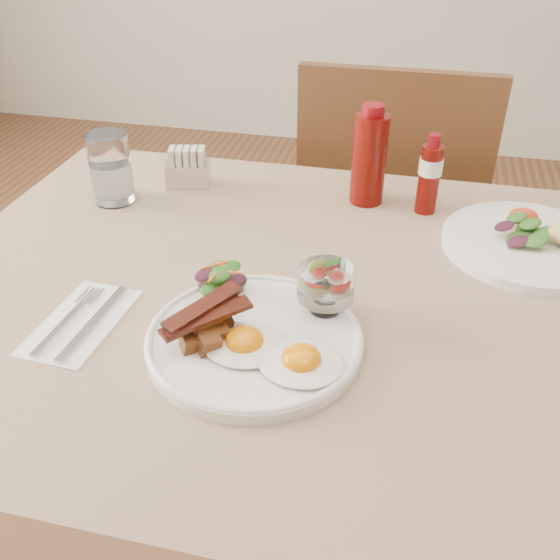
{
  "coord_description": "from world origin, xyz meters",
  "views": [
    {
      "loc": [
        0.05,
        -0.73,
        1.27
      ],
      "look_at": [
        -0.1,
        -0.08,
        0.82
      ],
      "focal_mm": 40.0,
      "sensor_mm": 36.0,
      "label": 1
    }
  ],
  "objects_px": {
    "table": "(358,346)",
    "chair_far": "(388,222)",
    "hot_sauce_bottle": "(429,175)",
    "water_glass": "(111,172)",
    "main_plate": "(254,341)",
    "second_plate": "(544,241)",
    "ketchup_bottle": "(369,158)",
    "sugar_caddy": "(188,170)",
    "fruit_cup": "(326,284)"
  },
  "relations": [
    {
      "from": "chair_far",
      "to": "second_plate",
      "type": "xyz_separation_m",
      "value": [
        0.27,
        -0.46,
        0.25
      ]
    },
    {
      "from": "ketchup_bottle",
      "to": "main_plate",
      "type": "bearing_deg",
      "value": -101.6
    },
    {
      "from": "table",
      "to": "chair_far",
      "type": "bearing_deg",
      "value": 90.0
    },
    {
      "from": "water_glass",
      "to": "sugar_caddy",
      "type": "bearing_deg",
      "value": 39.36
    },
    {
      "from": "table",
      "to": "chair_far",
      "type": "height_order",
      "value": "chair_far"
    },
    {
      "from": "second_plate",
      "to": "ketchup_bottle",
      "type": "bearing_deg",
      "value": 159.27
    },
    {
      "from": "ketchup_bottle",
      "to": "fruit_cup",
      "type": "bearing_deg",
      "value": -92.05
    },
    {
      "from": "fruit_cup",
      "to": "sugar_caddy",
      "type": "distance_m",
      "value": 0.49
    },
    {
      "from": "chair_far",
      "to": "fruit_cup",
      "type": "xyz_separation_m",
      "value": [
        -0.05,
        -0.72,
        0.29
      ]
    },
    {
      "from": "hot_sauce_bottle",
      "to": "water_glass",
      "type": "relative_size",
      "value": 1.13
    },
    {
      "from": "ketchup_bottle",
      "to": "water_glass",
      "type": "bearing_deg",
      "value": -167.11
    },
    {
      "from": "chair_far",
      "to": "sugar_caddy",
      "type": "distance_m",
      "value": 0.58
    },
    {
      "from": "sugar_caddy",
      "to": "water_glass",
      "type": "distance_m",
      "value": 0.15
    },
    {
      "from": "chair_far",
      "to": "fruit_cup",
      "type": "distance_m",
      "value": 0.78
    },
    {
      "from": "hot_sauce_bottle",
      "to": "sugar_caddy",
      "type": "height_order",
      "value": "hot_sauce_bottle"
    },
    {
      "from": "chair_far",
      "to": "hot_sauce_bottle",
      "type": "distance_m",
      "value": 0.48
    },
    {
      "from": "main_plate",
      "to": "hot_sauce_bottle",
      "type": "xyz_separation_m",
      "value": [
        0.2,
        0.43,
        0.06
      ]
    },
    {
      "from": "chair_far",
      "to": "main_plate",
      "type": "xyz_separation_m",
      "value": [
        -0.12,
        -0.8,
        0.24
      ]
    },
    {
      "from": "chair_far",
      "to": "ketchup_bottle",
      "type": "height_order",
      "value": "ketchup_bottle"
    },
    {
      "from": "table",
      "to": "hot_sauce_bottle",
      "type": "bearing_deg",
      "value": 75.75
    },
    {
      "from": "second_plate",
      "to": "hot_sauce_bottle",
      "type": "xyz_separation_m",
      "value": [
        -0.19,
        0.1,
        0.05
      ]
    },
    {
      "from": "table",
      "to": "ketchup_bottle",
      "type": "distance_m",
      "value": 0.36
    },
    {
      "from": "table",
      "to": "chair_far",
      "type": "relative_size",
      "value": 1.43
    },
    {
      "from": "fruit_cup",
      "to": "sugar_caddy",
      "type": "height_order",
      "value": "fruit_cup"
    },
    {
      "from": "table",
      "to": "sugar_caddy",
      "type": "height_order",
      "value": "sugar_caddy"
    },
    {
      "from": "chair_far",
      "to": "ketchup_bottle",
      "type": "xyz_separation_m",
      "value": [
        -0.03,
        -0.35,
        0.31
      ]
    },
    {
      "from": "water_glass",
      "to": "second_plate",
      "type": "bearing_deg",
      "value": -0.72
    },
    {
      "from": "second_plate",
      "to": "sugar_caddy",
      "type": "xyz_separation_m",
      "value": [
        -0.64,
        0.1,
        0.01
      ]
    },
    {
      "from": "chair_far",
      "to": "ketchup_bottle",
      "type": "relative_size",
      "value": 5.15
    },
    {
      "from": "ketchup_bottle",
      "to": "chair_far",
      "type": "bearing_deg",
      "value": 84.73
    },
    {
      "from": "fruit_cup",
      "to": "ketchup_bottle",
      "type": "height_order",
      "value": "ketchup_bottle"
    },
    {
      "from": "ketchup_bottle",
      "to": "hot_sauce_bottle",
      "type": "relative_size",
      "value": 1.26
    },
    {
      "from": "hot_sauce_bottle",
      "to": "chair_far",
      "type": "bearing_deg",
      "value": 101.54
    },
    {
      "from": "main_plate",
      "to": "second_plate",
      "type": "xyz_separation_m",
      "value": [
        0.39,
        0.33,
        0.01
      ]
    },
    {
      "from": "main_plate",
      "to": "ketchup_bottle",
      "type": "bearing_deg",
      "value": 78.4
    },
    {
      "from": "table",
      "to": "second_plate",
      "type": "bearing_deg",
      "value": 36.91
    },
    {
      "from": "fruit_cup",
      "to": "hot_sauce_bottle",
      "type": "relative_size",
      "value": 0.54
    },
    {
      "from": "second_plate",
      "to": "ketchup_bottle",
      "type": "height_order",
      "value": "ketchup_bottle"
    },
    {
      "from": "table",
      "to": "sugar_caddy",
      "type": "distance_m",
      "value": 0.49
    },
    {
      "from": "water_glass",
      "to": "main_plate",
      "type": "bearing_deg",
      "value": -43.73
    },
    {
      "from": "second_plate",
      "to": "water_glass",
      "type": "relative_size",
      "value": 2.36
    },
    {
      "from": "fruit_cup",
      "to": "main_plate",
      "type": "bearing_deg",
      "value": -135.87
    },
    {
      "from": "chair_far",
      "to": "hot_sauce_bottle",
      "type": "relative_size",
      "value": 6.49
    },
    {
      "from": "fruit_cup",
      "to": "hot_sauce_bottle",
      "type": "height_order",
      "value": "hot_sauce_bottle"
    },
    {
      "from": "main_plate",
      "to": "fruit_cup",
      "type": "xyz_separation_m",
      "value": [
        0.08,
        0.08,
        0.05
      ]
    },
    {
      "from": "second_plate",
      "to": "water_glass",
      "type": "distance_m",
      "value": 0.75
    },
    {
      "from": "second_plate",
      "to": "hot_sauce_bottle",
      "type": "relative_size",
      "value": 2.09
    },
    {
      "from": "table",
      "to": "second_plate",
      "type": "xyz_separation_m",
      "value": [
        0.27,
        0.2,
        0.11
      ]
    },
    {
      "from": "hot_sauce_bottle",
      "to": "sugar_caddy",
      "type": "distance_m",
      "value": 0.45
    },
    {
      "from": "water_glass",
      "to": "hot_sauce_bottle",
      "type": "bearing_deg",
      "value": 8.85
    }
  ]
}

